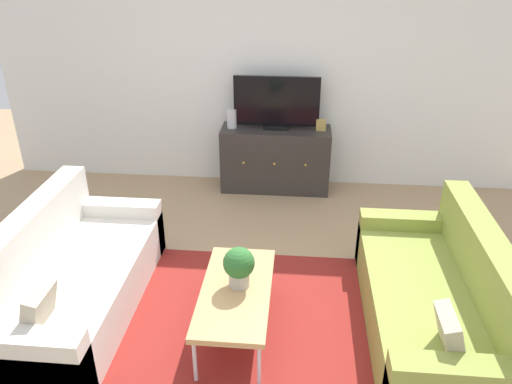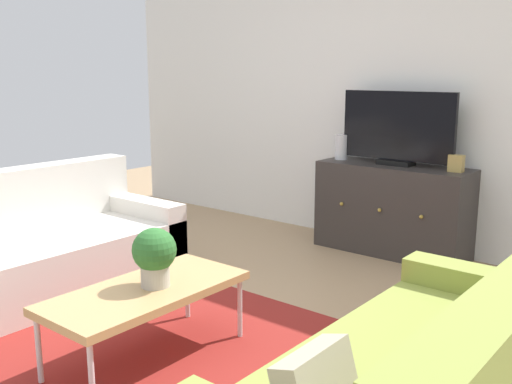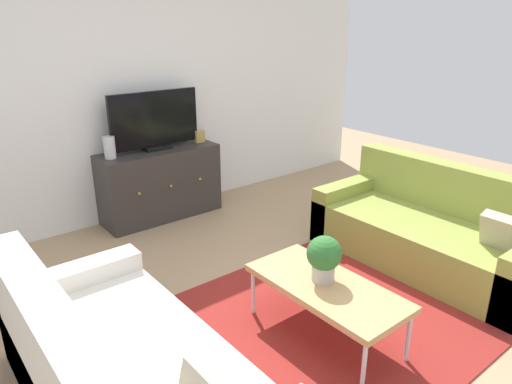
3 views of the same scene
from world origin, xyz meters
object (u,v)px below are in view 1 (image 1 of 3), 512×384
(couch_right_side, at_px, (443,303))
(glass_vase, at_px, (232,119))
(coffee_table, at_px, (236,293))
(mantel_clock, at_px, (321,125))
(tv_console, at_px, (275,159))
(potted_plant, at_px, (239,266))
(flat_screen_tv, at_px, (277,103))
(couch_left_side, at_px, (65,281))

(couch_right_side, distance_m, glass_vase, 3.08)
(coffee_table, relative_size, mantel_clock, 8.26)
(coffee_table, relative_size, glass_vase, 4.94)
(couch_right_side, relative_size, tv_console, 1.52)
(coffee_table, relative_size, tv_console, 0.86)
(coffee_table, distance_m, potted_plant, 0.21)
(couch_right_side, xyz_separation_m, flat_screen_tv, (-1.37, 2.39, 0.77))
(flat_screen_tv, bearing_deg, couch_left_side, -122.32)
(couch_right_side, relative_size, potted_plant, 6.13)
(potted_plant, xyz_separation_m, flat_screen_tv, (0.13, 2.49, 0.47))
(couch_right_side, bearing_deg, glass_vase, 128.31)
(couch_right_side, xyz_separation_m, tv_console, (-1.37, 2.37, 0.10))
(coffee_table, distance_m, tv_console, 2.53)
(glass_vase, bearing_deg, coffee_table, -81.83)
(tv_console, bearing_deg, couch_right_side, -60.03)
(tv_console, bearing_deg, couch_left_side, -122.53)
(couch_right_side, xyz_separation_m, mantel_clock, (-0.86, 2.37, 0.54))
(potted_plant, xyz_separation_m, mantel_clock, (0.63, 2.47, 0.24))
(flat_screen_tv, xyz_separation_m, glass_vase, (-0.51, -0.02, -0.19))
(tv_console, distance_m, flat_screen_tv, 0.67)
(couch_left_side, relative_size, potted_plant, 6.13)
(coffee_table, bearing_deg, mantel_clock, 75.52)
(coffee_table, bearing_deg, glass_vase, 98.17)
(tv_console, bearing_deg, potted_plant, -92.91)
(couch_left_side, relative_size, flat_screen_tv, 1.99)
(mantel_clock, bearing_deg, tv_console, -179.99)
(couch_right_side, height_order, coffee_table, couch_right_side)
(couch_right_side, height_order, glass_vase, glass_vase)
(glass_vase, bearing_deg, mantel_clock, 0.00)
(potted_plant, relative_size, tv_console, 0.25)
(potted_plant, bearing_deg, mantel_clock, 75.64)
(coffee_table, relative_size, potted_plant, 3.45)
(potted_plant, height_order, flat_screen_tv, flat_screen_tv)
(couch_left_side, bearing_deg, mantel_clock, 49.59)
(couch_right_side, height_order, potted_plant, couch_right_side)
(couch_left_side, xyz_separation_m, coffee_table, (1.37, -0.15, 0.10))
(potted_plant, distance_m, mantel_clock, 2.56)
(coffee_table, height_order, potted_plant, potted_plant)
(tv_console, relative_size, mantel_clock, 9.64)
(potted_plant, relative_size, flat_screen_tv, 0.32)
(coffee_table, bearing_deg, couch_right_side, 5.56)
(couch_right_side, xyz_separation_m, potted_plant, (-1.50, -0.10, 0.30))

